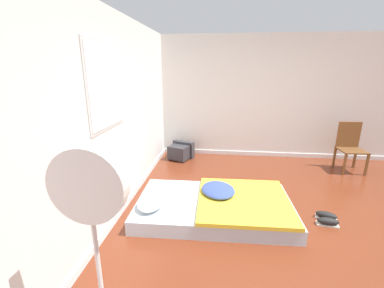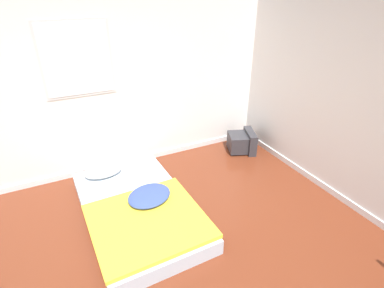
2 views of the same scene
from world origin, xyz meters
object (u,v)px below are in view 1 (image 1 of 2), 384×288
sneaker_pair (327,219)px  crt_tv (181,151)px  mattress_bed (215,205)px  wooden_chair (350,143)px  standing_fan (93,220)px

sneaker_pair → crt_tv: bearing=45.9°
mattress_bed → sneaker_pair: (-0.05, -1.44, -0.07)m
mattress_bed → sneaker_pair: size_ratio=6.63×
wooden_chair → sneaker_pair: 2.29m
crt_tv → sneaker_pair: crt_tv is taller
sneaker_pair → standing_fan: 3.01m
mattress_bed → standing_fan: standing_fan is taller
wooden_chair → sneaker_pair: (-1.97, 1.07, -0.48)m
mattress_bed → standing_fan: (-1.94, 0.65, 0.97)m
crt_tv → sneaker_pair: (-2.19, -2.26, -0.12)m
wooden_chair → crt_tv: bearing=86.2°
mattress_bed → crt_tv: crt_tv is taller
crt_tv → wooden_chair: (-0.22, -3.33, 0.36)m
mattress_bed → crt_tv: (2.14, 0.82, 0.05)m
mattress_bed → crt_tv: 2.29m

